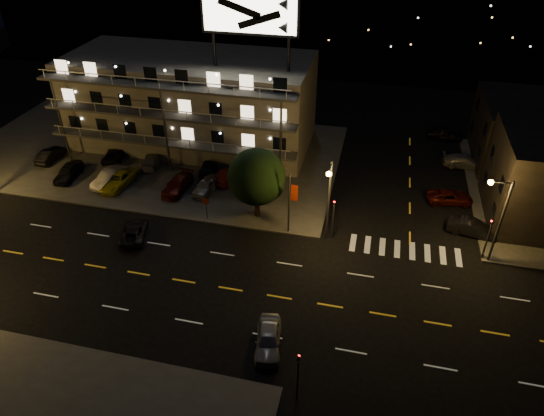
% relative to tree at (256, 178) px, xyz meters
% --- Properties ---
extents(ground, '(140.00, 140.00, 0.00)m').
position_rel_tree_xyz_m(ground, '(-1.52, -10.16, -4.32)').
color(ground, black).
rests_on(ground, ground).
extents(curb_nw, '(44.00, 24.00, 0.15)m').
position_rel_tree_xyz_m(curb_nw, '(-15.52, 9.84, -4.24)').
color(curb_nw, '#3B3B39').
rests_on(curb_nw, ground).
extents(motel, '(28.00, 13.80, 18.10)m').
position_rel_tree_xyz_m(motel, '(-11.46, 13.72, 1.03)').
color(motel, gray).
rests_on(motel, ground).
extents(side_bldg_back, '(14.06, 12.00, 7.00)m').
position_rel_tree_xyz_m(side_bldg_back, '(28.47, 17.84, -0.82)').
color(side_bldg_back, black).
rests_on(side_bldg_back, ground).
extents(streetlight_nc, '(0.44, 1.92, 8.00)m').
position_rel_tree_xyz_m(streetlight_nc, '(6.98, -2.23, 0.64)').
color(streetlight_nc, '#2D2D30').
rests_on(streetlight_nc, ground).
extents(streetlight_ne, '(1.92, 0.44, 8.00)m').
position_rel_tree_xyz_m(streetlight_ne, '(20.62, -1.86, 0.64)').
color(streetlight_ne, '#2D2D30').
rests_on(streetlight_ne, ground).
extents(signal_nw, '(0.20, 0.27, 4.60)m').
position_rel_tree_xyz_m(signal_nw, '(7.48, -1.66, -1.75)').
color(signal_nw, '#2D2D30').
rests_on(signal_nw, ground).
extents(signal_sw, '(0.20, 0.27, 4.60)m').
position_rel_tree_xyz_m(signal_sw, '(7.48, -18.66, -1.75)').
color(signal_sw, '#2D2D30').
rests_on(signal_sw, ground).
extents(signal_ne, '(0.27, 0.20, 4.60)m').
position_rel_tree_xyz_m(signal_ne, '(20.48, -1.66, -1.75)').
color(signal_ne, '#2D2D30').
rests_on(signal_ne, ground).
extents(banner_north, '(0.83, 0.16, 6.40)m').
position_rel_tree_xyz_m(banner_north, '(3.57, -1.76, -0.89)').
color(banner_north, '#2D2D30').
rests_on(banner_north, ground).
extents(stop_sign, '(0.91, 0.11, 2.61)m').
position_rel_tree_xyz_m(stop_sign, '(-4.52, -1.59, -2.61)').
color(stop_sign, '#2D2D30').
rests_on(stop_sign, ground).
extents(tree, '(5.57, 5.36, 7.01)m').
position_rel_tree_xyz_m(tree, '(0.00, 0.00, 0.00)').
color(tree, black).
rests_on(tree, curb_nw).
extents(lot_car_0, '(2.16, 4.56, 1.50)m').
position_rel_tree_xyz_m(lot_car_0, '(-21.65, 2.19, -3.41)').
color(lot_car_0, black).
rests_on(lot_car_0, curb_nw).
extents(lot_car_1, '(2.43, 4.85, 1.53)m').
position_rel_tree_xyz_m(lot_car_1, '(-16.70, 2.07, -3.40)').
color(lot_car_1, gray).
rests_on(lot_car_1, curb_nw).
extents(lot_car_2, '(2.86, 5.28, 1.40)m').
position_rel_tree_xyz_m(lot_car_2, '(-15.66, 1.95, -3.46)').
color(lot_car_2, yellow).
rests_on(lot_car_2, curb_nw).
extents(lot_car_3, '(2.33, 4.88, 1.37)m').
position_rel_tree_xyz_m(lot_car_3, '(-9.14, 2.44, -3.48)').
color(lot_car_3, '#51110B').
rests_on(lot_car_3, curb_nw).
extents(lot_car_4, '(2.21, 4.25, 1.38)m').
position_rel_tree_xyz_m(lot_car_4, '(-6.20, 3.00, -3.47)').
color(lot_car_4, gray).
rests_on(lot_car_4, curb_nw).
extents(lot_car_5, '(1.52, 4.22, 1.38)m').
position_rel_tree_xyz_m(lot_car_5, '(-25.88, 5.25, -3.47)').
color(lot_car_5, black).
rests_on(lot_car_5, curb_nw).
extents(lot_car_6, '(2.96, 4.81, 1.24)m').
position_rel_tree_xyz_m(lot_car_6, '(-18.87, 7.19, -3.54)').
color(lot_car_6, black).
rests_on(lot_car_6, curb_nw).
extents(lot_car_7, '(2.67, 4.78, 1.31)m').
position_rel_tree_xyz_m(lot_car_7, '(-14.04, 6.87, -3.51)').
color(lot_car_7, gray).
rests_on(lot_car_7, curb_nw).
extents(lot_car_8, '(2.21, 4.42, 1.44)m').
position_rel_tree_xyz_m(lot_car_8, '(-7.22, 6.82, -3.44)').
color(lot_car_8, black).
rests_on(lot_car_8, curb_nw).
extents(lot_car_9, '(2.86, 4.56, 1.42)m').
position_rel_tree_xyz_m(lot_car_9, '(-4.38, 5.52, -3.46)').
color(lot_car_9, '#51110B').
rests_on(lot_car_9, curb_nw).
extents(side_car_0, '(4.64, 2.33, 1.46)m').
position_rel_tree_xyz_m(side_car_0, '(19.95, 1.77, -3.59)').
color(side_car_0, black).
rests_on(side_car_0, ground).
extents(side_car_1, '(4.79, 2.75, 1.26)m').
position_rel_tree_xyz_m(side_car_1, '(18.31, 6.84, -3.69)').
color(side_car_1, '#51110B').
rests_on(side_car_1, ground).
extents(side_car_2, '(4.81, 2.10, 1.38)m').
position_rel_tree_xyz_m(side_car_2, '(20.35, 14.81, -3.63)').
color(side_car_2, gray).
rests_on(side_car_2, ground).
extents(side_car_3, '(4.43, 1.99, 1.48)m').
position_rel_tree_xyz_m(side_car_3, '(18.68, 21.80, -3.58)').
color(side_car_3, black).
rests_on(side_car_3, ground).
extents(road_car_east, '(2.45, 4.56, 1.48)m').
position_rel_tree_xyz_m(road_car_east, '(4.76, -15.01, -3.58)').
color(road_car_east, gray).
rests_on(road_car_east, ground).
extents(road_car_west, '(3.27, 4.85, 1.24)m').
position_rel_tree_xyz_m(road_car_west, '(-10.05, -5.70, -3.70)').
color(road_car_west, black).
rests_on(road_car_west, ground).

